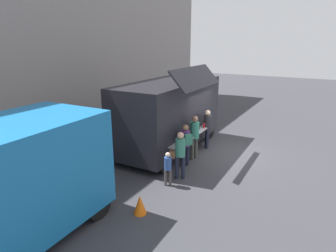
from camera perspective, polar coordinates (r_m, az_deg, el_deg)
name	(u,v)px	position (r m, az deg, el deg)	size (l,w,h in m)	color
ground_plane	(227,153)	(12.49, 11.76, -5.30)	(60.00, 60.00, 0.00)	#38383D
curb_strip	(56,167)	(11.53, -21.56, -7.66)	(28.00, 1.60, 0.15)	#9E998E
food_truck_main	(170,113)	(12.27, 0.35, 2.62)	(5.85, 3.04, 3.66)	black
traffic_cone_orange	(140,205)	(8.15, -5.63, -15.37)	(0.36, 0.36, 0.55)	orange
trash_bin	(172,111)	(17.34, 0.84, 2.93)	(0.60, 0.60, 0.98)	#2C5E36
customer_front_ordering	(195,134)	(11.38, 5.33, -1.50)	(0.37, 0.36, 1.78)	#494942
customer_mid_with_backpack	(186,141)	(10.66, 3.54, -3.07)	(0.49, 0.52, 1.63)	#1F243A
customer_rear_waiting	(180,151)	(9.71, 2.37, -5.08)	(0.40, 0.54, 1.68)	#1F2335
customer_extra_browsing	(207,125)	(12.65, 7.86, 0.10)	(0.35, 0.35, 1.72)	#1D2235
child_near_queue	(168,166)	(9.34, -0.03, -7.99)	(0.24, 0.24, 1.17)	#4F4543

